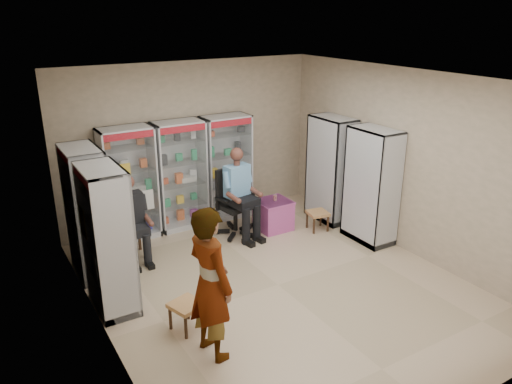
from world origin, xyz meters
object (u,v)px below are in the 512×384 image
cabinet_right_far (331,169)px  woven_stool_b (187,316)px  cabinet_back_left (129,184)px  cabinet_left_far (88,213)px  seated_shopkeeper (236,195)px  woven_stool_a (317,221)px  cabinet_right_near (371,186)px  cabinet_left_near (108,240)px  pink_trunk (273,215)px  wooden_chair (131,230)px  cabinet_back_mid (180,175)px  cabinet_back_right (226,167)px  office_chair (235,203)px  standing_man (210,283)px

cabinet_right_far → woven_stool_b: bearing=116.4°
cabinet_back_left → woven_stool_b: cabinet_back_left is taller
cabinet_left_far → seated_shopkeeper: bearing=91.4°
cabinet_left_far → seated_shopkeeper: 2.58m
cabinet_right_far → woven_stool_a: cabinet_right_far is taller
cabinet_right_near → cabinet_left_near: size_ratio=1.00×
cabinet_back_left → pink_trunk: size_ratio=3.46×
wooden_chair → cabinet_back_mid: bearing=31.3°
woven_stool_b → cabinet_back_right: bearing=54.2°
seated_shopkeeper → cabinet_right_far: bearing=-16.9°
cabinet_back_left → cabinet_right_near: size_ratio=1.00×
cabinet_right_near → wooden_chair: bearing=68.4°
cabinet_back_left → woven_stool_a: bearing=-25.6°
woven_stool_b → cabinet_back_left: bearing=84.7°
office_chair → woven_stool_b: 2.96m
cabinet_back_left → cabinet_right_far: (3.53, -1.13, 0.00)m
cabinet_back_left → wooden_chair: 0.94m
pink_trunk → woven_stool_b: pink_trunk is taller
cabinet_left_far → cabinet_left_near: 1.10m
cabinet_right_far → standing_man: 4.49m
woven_stool_a → woven_stool_b: woven_stool_b is taller
cabinet_back_left → woven_stool_b: size_ratio=5.36×
cabinet_right_far → woven_stool_b: 4.33m
seated_shopkeeper → pink_trunk: (0.70, -0.13, -0.48)m
cabinet_left_far → office_chair: bearing=92.6°
office_chair → cabinet_back_right: bearing=63.3°
cabinet_back_mid → cabinet_right_far: size_ratio=1.00×
wooden_chair → standing_man: (0.04, -2.88, 0.46)m
cabinet_right_far → office_chair: (-1.89, 0.31, -0.40)m
cabinet_left_far → standing_man: bearing=15.0°
cabinet_right_far → woven_stool_a: 1.02m
cabinet_back_left → cabinet_right_near: bearing=-32.3°
cabinet_back_mid → cabinet_right_near: (2.58, -2.23, 0.00)m
wooden_chair → office_chair: 1.89m
cabinet_back_left → cabinet_back_mid: same height
cabinet_right_near → standing_man: cabinet_right_near is taller
cabinet_back_mid → office_chair: cabinet_back_mid is taller
wooden_chair → woven_stool_b: bearing=-90.8°
cabinet_left_near → woven_stool_a: cabinet_left_near is taller
office_chair → woven_stool_a: office_chair is taller
cabinet_back_mid → seated_shopkeeper: bearing=-51.5°
standing_man → woven_stool_a: bearing=-65.6°
cabinet_back_right → pink_trunk: bearing=-66.3°
woven_stool_a → cabinet_left_near: bearing=-171.6°
cabinet_back_right → cabinet_left_near: 3.48m
office_chair → standing_man: bearing=-132.4°
cabinet_right_near → office_chair: size_ratio=1.67×
cabinet_back_mid → wooden_chair: bearing=-148.7°
seated_shopkeeper → woven_stool_b: size_ratio=4.09×
office_chair → standing_man: standing_man is taller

